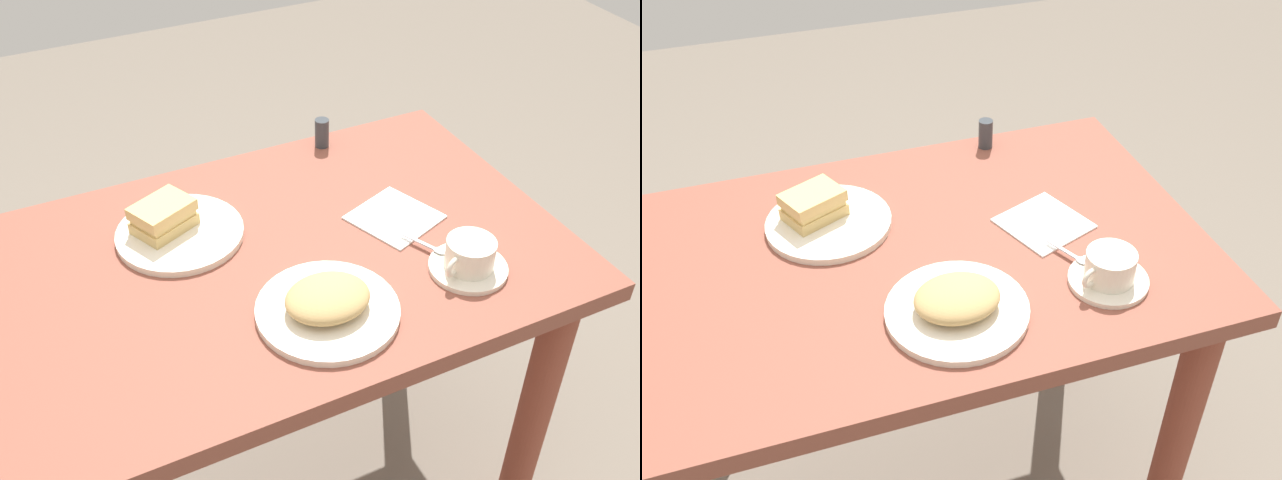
# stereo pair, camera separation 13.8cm
# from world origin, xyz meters

# --- Properties ---
(dining_table) EXTENTS (1.10, 0.72, 0.78)m
(dining_table) POSITION_xyz_m (0.00, 0.00, 0.63)
(dining_table) COLOR brown
(dining_table) RESTS_ON ground_plane
(sandwich_plate) EXTENTS (0.25, 0.25, 0.01)m
(sandwich_plate) POSITION_xyz_m (0.14, -0.13, 0.78)
(sandwich_plate) COLOR silver
(sandwich_plate) RESTS_ON dining_table
(sandwich_front) EXTENTS (0.13, 0.12, 0.06)m
(sandwich_front) POSITION_xyz_m (0.17, -0.15, 0.82)
(sandwich_front) COLOR tan
(sandwich_front) RESTS_ON sandwich_plate
(coffee_saucer) EXTENTS (0.14, 0.14, 0.01)m
(coffee_saucer) POSITION_xyz_m (-0.30, 0.20, 0.78)
(coffee_saucer) COLOR silver
(coffee_saucer) RESTS_ON dining_table
(coffee_cup) EXTENTS (0.11, 0.09, 0.06)m
(coffee_cup) POSITION_xyz_m (-0.30, 0.20, 0.82)
(coffee_cup) COLOR silver
(coffee_cup) RESTS_ON coffee_saucer
(spoon) EXTENTS (0.05, 0.09, 0.01)m
(spoon) POSITION_xyz_m (-0.27, 0.12, 0.79)
(spoon) COLOR silver
(spoon) RESTS_ON coffee_saucer
(side_plate) EXTENTS (0.25, 0.25, 0.01)m
(side_plate) POSITION_xyz_m (-0.02, 0.19, 0.78)
(side_plate) COLOR silver
(side_plate) RESTS_ON dining_table
(side_food_pile) EXTENTS (0.15, 0.12, 0.04)m
(side_food_pile) POSITION_xyz_m (-0.02, 0.19, 0.81)
(side_food_pile) COLOR tan
(side_food_pile) RESTS_ON side_plate
(napkin) EXTENTS (0.19, 0.19, 0.00)m
(napkin) POSITION_xyz_m (-0.26, -0.00, 0.78)
(napkin) COLOR white
(napkin) RESTS_ON dining_table
(salt_shaker) EXTENTS (0.03, 0.03, 0.07)m
(salt_shaker) POSITION_xyz_m (-0.25, -0.31, 0.81)
(salt_shaker) COLOR #33383D
(salt_shaker) RESTS_ON dining_table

